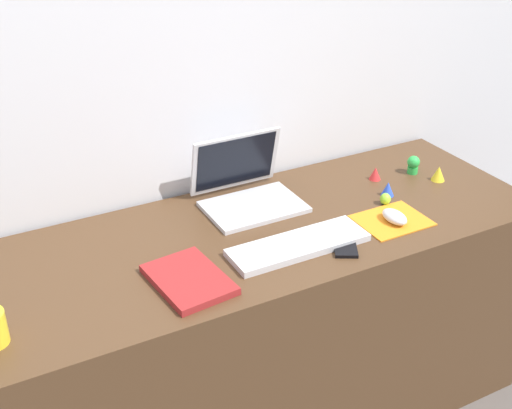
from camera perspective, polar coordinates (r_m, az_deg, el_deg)
The scene contains 13 objects.
back_wall at distance 2.22m, azimuth -5.22°, elevation 2.92°, with size 3.07×0.05×1.59m, color silver.
desk at distance 2.17m, azimuth -0.92°, elevation -10.94°, with size 1.87×0.63×0.74m, color #4C331E.
laptop at distance 2.11m, azimuth -0.91°, elevation 1.57°, with size 0.30×0.26×0.21m.
keyboard at distance 1.89m, azimuth 3.64°, elevation -3.47°, with size 0.41×0.13×0.02m, color silver.
mousepad at distance 2.07m, azimuth 11.50°, elevation -1.33°, with size 0.21×0.17×0.00m, color orange.
mouse at distance 2.05m, azimuth 11.73°, elevation -1.03°, with size 0.06×0.10×0.03m, color silver.
cell_phone at distance 1.92m, azimuth 7.57°, elevation -3.42°, with size 0.06×0.13×0.01m, color black.
notebook_pad at distance 1.76m, azimuth -5.75°, elevation -6.39°, with size 0.17×0.24×0.02m, color maroon.
toy_figurine_blue at distance 2.21m, azimuth 11.11°, elevation 1.36°, with size 0.04×0.04×0.05m, color blue.
toy_figurine_green at distance 2.37m, azimuth 13.26°, elevation 3.37°, with size 0.04×0.04×0.06m.
toy_figurine_red at distance 2.30m, azimuth 10.13°, elevation 2.63°, with size 0.04×0.04×0.04m, color red.
toy_figurine_lime at distance 2.15m, azimuth 10.97°, elevation 0.47°, with size 0.03×0.03×0.04m, color #8CDB33.
toy_figurine_yellow at distance 2.34m, azimuth 15.29°, elevation 2.58°, with size 0.05×0.05×0.05m, color yellow.
Camera 1 is at (-0.76, -1.50, 1.75)m, focal length 46.92 mm.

